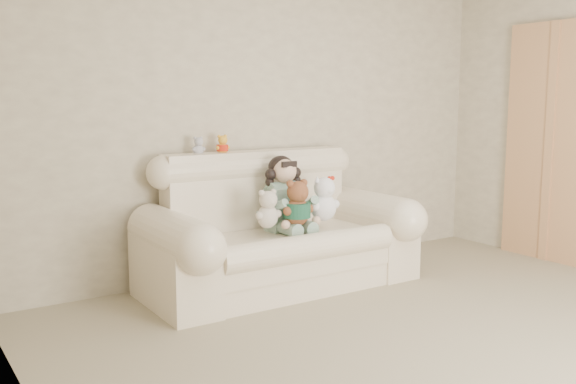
{
  "coord_description": "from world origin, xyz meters",
  "views": [
    {
      "loc": [
        -2.78,
        -1.98,
        1.44
      ],
      "look_at": [
        -0.23,
        1.9,
        0.75
      ],
      "focal_mm": 39.43,
      "sensor_mm": 36.0,
      "label": 1
    }
  ],
  "objects": [
    {
      "name": "wall_back",
      "position": [
        0.0,
        2.5,
        1.3
      ],
      "size": [
        4.5,
        0.0,
        4.5
      ],
      "primitive_type": "plane",
      "rotation": [
        1.57,
        0.0,
        0.0
      ],
      "color": "beige",
      "rests_on": "ground"
    },
    {
      "name": "seated_child",
      "position": [
        -0.15,
        2.08,
        0.72
      ],
      "size": [
        0.39,
        0.47,
        0.59
      ],
      "primitive_type": null,
      "rotation": [
        0.0,
        0.0,
        0.09
      ],
      "color": "#266E4B",
      "rests_on": "sofa"
    },
    {
      "name": "white_cat",
      "position": [
        0.1,
        1.9,
        0.71
      ],
      "size": [
        0.31,
        0.27,
        0.41
      ],
      "primitive_type": null,
      "rotation": [
        0.0,
        0.0,
        -0.3
      ],
      "color": "white",
      "rests_on": "sofa"
    },
    {
      "name": "sofa",
      "position": [
        -0.23,
        2.0,
        0.52
      ],
      "size": [
        2.1,
        0.95,
        1.03
      ],
      "primitive_type": null,
      "color": "#FFE9CD",
      "rests_on": "floor"
    },
    {
      "name": "grey_mini_plush",
      "position": [
        -0.73,
        2.37,
        1.09
      ],
      "size": [
        0.12,
        0.1,
        0.17
      ],
      "primitive_type": null,
      "rotation": [
        0.0,
        0.0,
        0.14
      ],
      "color": "silver",
      "rests_on": "sofa"
    },
    {
      "name": "cream_teddy",
      "position": [
        -0.41,
        1.9,
        0.67
      ],
      "size": [
        0.23,
        0.19,
        0.33
      ],
      "primitive_type": null,
      "rotation": [
        0.0,
        0.0,
        0.12
      ],
      "color": "beige",
      "rests_on": "sofa"
    },
    {
      "name": "brown_teddy",
      "position": [
        -0.18,
        1.85,
        0.7
      ],
      "size": [
        0.27,
        0.22,
        0.41
      ],
      "primitive_type": null,
      "rotation": [
        0.0,
        0.0,
        -0.07
      ],
      "color": "brown",
      "rests_on": "sofa"
    },
    {
      "name": "yellow_mini_bear",
      "position": [
        -0.53,
        2.36,
        1.1
      ],
      "size": [
        0.12,
        0.1,
        0.18
      ],
      "primitive_type": null,
      "rotation": [
        0.0,
        0.0,
        0.11
      ],
      "color": "gold",
      "rests_on": "sofa"
    },
    {
      "name": "wall_left",
      "position": [
        -2.25,
        0.0,
        1.3
      ],
      "size": [
        0.0,
        5.0,
        5.0
      ],
      "primitive_type": "plane",
      "rotation": [
        1.57,
        0.0,
        1.57
      ],
      "color": "beige",
      "rests_on": "ground"
    },
    {
      "name": "floor",
      "position": [
        0.0,
        0.0,
        0.0
      ],
      "size": [
        5.0,
        5.0,
        0.0
      ],
      "primitive_type": "plane",
      "color": "gray",
      "rests_on": "ground"
    },
    {
      "name": "door_panel",
      "position": [
        2.22,
        1.4,
        1.05
      ],
      "size": [
        0.06,
        0.9,
        2.1
      ],
      "primitive_type": "cube",
      "color": "tan",
      "rests_on": "floor"
    }
  ]
}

